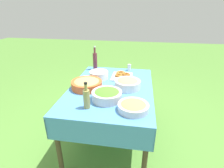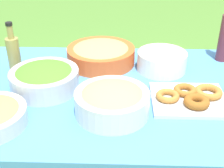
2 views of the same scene
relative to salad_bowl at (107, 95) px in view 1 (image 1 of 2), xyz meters
The scene contains 11 objects.
ground_plane 0.88m from the salad_bowl, behind, with size 14.00×14.00×0.00m, color #568C38.
picnic_table 0.34m from the salad_bowl, behind, with size 1.38×0.95×0.77m.
salad_bowl is the anchor object (origin of this frame).
pasta_bowl 0.36m from the salad_bowl, 149.24° to the left, with size 0.29×0.29×0.12m.
donut_platter 0.64m from the salad_bowl, behind, with size 0.32×0.27×0.05m.
plate_stack 0.58m from the salad_bowl, 158.66° to the right, with size 0.25×0.25×0.10m.
olive_oil_bottle 0.24m from the salad_bowl, 40.70° to the right, with size 0.06×0.06×0.26m.
wine_bottle 0.95m from the salad_bowl, 158.59° to the right, with size 0.06×0.06×0.35m.
bread_bowl 0.37m from the salad_bowl, 129.74° to the right, with size 0.35×0.35×0.11m.
fruit_bowl 0.31m from the salad_bowl, 60.90° to the left, with size 0.29×0.29×0.08m.
salt_shaker 0.93m from the salad_bowl, behind, with size 0.05×0.05×0.09m.
Camera 1 is at (1.83, 0.31, 1.65)m, focal length 28.00 mm.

